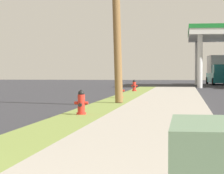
{
  "coord_description": "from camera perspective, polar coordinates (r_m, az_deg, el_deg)",
  "views": [
    {
      "loc": [
        3.74,
        -3.26,
        1.43
      ],
      "look_at": [
        1.1,
        15.58,
        0.84
      ],
      "focal_mm": 83.13,
      "sensor_mm": 36.0,
      "label": 1
    }
  ],
  "objects": [
    {
      "name": "fire_hydrant_third",
      "position": [
        25.39,
        0.92,
        -0.46
      ],
      "size": [
        0.42,
        0.37,
        0.74
      ],
      "color": "red",
      "rests_on": "grass_verge"
    },
    {
      "name": "fire_hydrant_second",
      "position": [
        15.64,
        -3.41,
        -1.84
      ],
      "size": [
        0.42,
        0.38,
        0.74
      ],
      "color": "red",
      "rests_on": "grass_verge"
    },
    {
      "name": "truck_teal_at_forecourt",
      "position": [
        56.59,
        11.68,
        1.78
      ],
      "size": [
        2.56,
        6.53,
        3.11
      ],
      "color": "#197075",
      "rests_on": "ground"
    },
    {
      "name": "fire_hydrant_fourth",
      "position": [
        33.87,
        2.46,
        0.1
      ],
      "size": [
        0.42,
        0.37,
        0.74
      ],
      "color": "red",
      "rests_on": "grass_verge"
    }
  ]
}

